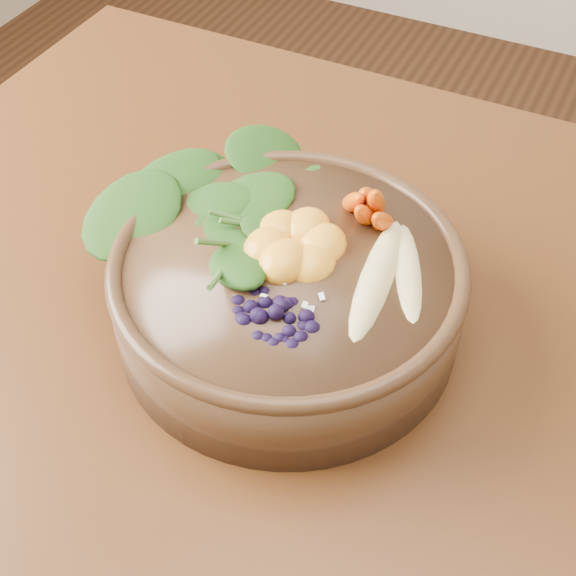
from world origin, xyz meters
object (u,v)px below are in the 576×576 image
kale_heap (251,186)px  mandarin_cluster (295,233)px  dining_table (529,458)px  carrot_cluster (370,172)px  banana_halves (394,262)px  stoneware_bowl (288,295)px  blueberry_pile (275,299)px

kale_heap → mandarin_cluster: 0.07m
dining_table → carrot_cluster: (-0.22, 0.08, 0.23)m
banana_halves → mandarin_cluster: mandarin_cluster is taller
stoneware_bowl → carrot_cluster: (0.04, 0.10, 0.09)m
kale_heap → dining_table: bearing=-5.8°
dining_table → mandarin_cluster: mandarin_cluster is taller
carrot_cluster → mandarin_cluster: size_ratio=0.87×
dining_table → stoneware_bowl: bearing=-175.2°
dining_table → stoneware_bowl: 0.29m
carrot_cluster → blueberry_pile: size_ratio=0.60×
banana_halves → blueberry_pile: blueberry_pile is taller
stoneware_bowl → blueberry_pile: size_ratio=2.16×
blueberry_pile → carrot_cluster: bearing=84.1°
dining_table → carrot_cluster: carrot_cluster is taller
kale_heap → carrot_cluster: (0.10, 0.05, 0.02)m
mandarin_cluster → carrot_cluster: bearing=63.8°
mandarin_cluster → stoneware_bowl: bearing=-82.7°
carrot_cluster → mandarin_cluster: bearing=-129.8°
dining_table → kale_heap: kale_heap is taller
banana_halves → mandarin_cluster: bearing=170.3°
kale_heap → stoneware_bowl: bearing=-39.5°
carrot_cluster → banana_halves: (0.05, -0.07, -0.03)m
kale_heap → banana_halves: 0.16m
mandarin_cluster → blueberry_pile: blueberry_pile is taller
stoneware_bowl → kale_heap: size_ratio=1.53×
dining_table → stoneware_bowl: stoneware_bowl is taller
stoneware_bowl → mandarin_cluster: (-0.00, 0.02, 0.06)m
carrot_cluster → blueberry_pile: (-0.02, -0.17, -0.02)m
kale_heap → mandarin_cluster: size_ratio=2.07×
carrot_cluster → banana_halves: carrot_cluster is taller
stoneware_bowl → banana_halves: 0.11m
dining_table → mandarin_cluster: size_ratio=15.32×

